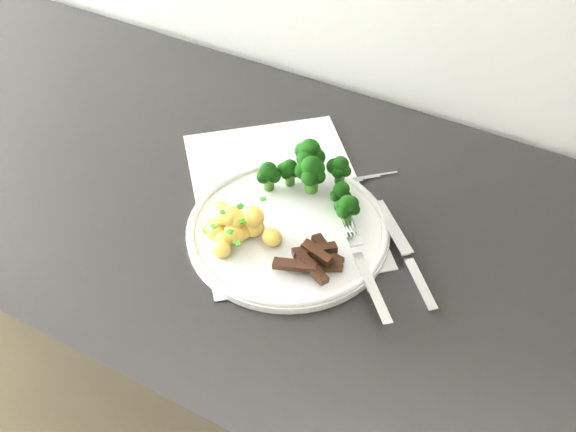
{
  "coord_description": "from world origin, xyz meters",
  "views": [
    {
      "loc": [
        0.24,
        1.15,
        1.48
      ],
      "look_at": [
        -0.04,
        1.66,
        0.9
      ],
      "focal_mm": 42.44,
      "sensor_mm": 36.0,
      "label": 1
    }
  ],
  "objects_px": {
    "counter": "(299,404)",
    "broccoli": "(314,173)",
    "potatoes": "(235,225)",
    "fork": "(365,270)",
    "knife": "(411,266)",
    "plate": "(288,229)",
    "recipe_paper": "(280,196)",
    "beef_strips": "(315,258)"
  },
  "relations": [
    {
      "from": "broccoli",
      "to": "fork",
      "type": "bearing_deg",
      "value": -39.58
    },
    {
      "from": "potatoes",
      "to": "fork",
      "type": "distance_m",
      "value": 0.17
    },
    {
      "from": "counter",
      "to": "plate",
      "type": "relative_size",
      "value": 9.22
    },
    {
      "from": "plate",
      "to": "potatoes",
      "type": "bearing_deg",
      "value": -142.02
    },
    {
      "from": "counter",
      "to": "potatoes",
      "type": "height_order",
      "value": "potatoes"
    },
    {
      "from": "recipe_paper",
      "to": "potatoes",
      "type": "distance_m",
      "value": 0.1
    },
    {
      "from": "recipe_paper",
      "to": "potatoes",
      "type": "xyz_separation_m",
      "value": [
        -0.01,
        -0.09,
        0.02
      ]
    },
    {
      "from": "recipe_paper",
      "to": "knife",
      "type": "xyz_separation_m",
      "value": [
        0.2,
        -0.04,
        0.01
      ]
    },
    {
      "from": "potatoes",
      "to": "beef_strips",
      "type": "height_order",
      "value": "potatoes"
    },
    {
      "from": "counter",
      "to": "recipe_paper",
      "type": "relative_size",
      "value": 6.16
    },
    {
      "from": "fork",
      "to": "plate",
      "type": "bearing_deg",
      "value": 168.36
    },
    {
      "from": "plate",
      "to": "fork",
      "type": "height_order",
      "value": "fork"
    },
    {
      "from": "recipe_paper",
      "to": "plate",
      "type": "height_order",
      "value": "plate"
    },
    {
      "from": "recipe_paper",
      "to": "fork",
      "type": "xyz_separation_m",
      "value": [
        0.16,
        -0.08,
        0.02
      ]
    },
    {
      "from": "broccoli",
      "to": "knife",
      "type": "xyz_separation_m",
      "value": [
        0.16,
        -0.06,
        -0.04
      ]
    },
    {
      "from": "broccoli",
      "to": "recipe_paper",
      "type": "bearing_deg",
      "value": -153.76
    },
    {
      "from": "plate",
      "to": "broccoli",
      "type": "xyz_separation_m",
      "value": [
        -0.0,
        0.07,
        0.04
      ]
    },
    {
      "from": "plate",
      "to": "knife",
      "type": "distance_m",
      "value": 0.16
    },
    {
      "from": "counter",
      "to": "broccoli",
      "type": "bearing_deg",
      "value": 102.7
    },
    {
      "from": "recipe_paper",
      "to": "plate",
      "type": "xyz_separation_m",
      "value": [
        0.04,
        -0.05,
        0.01
      ]
    },
    {
      "from": "counter",
      "to": "fork",
      "type": "xyz_separation_m",
      "value": [
        0.1,
        -0.04,
        0.45
      ]
    },
    {
      "from": "knife",
      "to": "plate",
      "type": "bearing_deg",
      "value": -174.2
    },
    {
      "from": "broccoli",
      "to": "knife",
      "type": "distance_m",
      "value": 0.17
    },
    {
      "from": "counter",
      "to": "fork",
      "type": "height_order",
      "value": "fork"
    },
    {
      "from": "plate",
      "to": "counter",
      "type": "bearing_deg",
      "value": 64.29
    },
    {
      "from": "plate",
      "to": "beef_strips",
      "type": "relative_size",
      "value": 3.27
    },
    {
      "from": "plate",
      "to": "fork",
      "type": "bearing_deg",
      "value": -11.64
    },
    {
      "from": "recipe_paper",
      "to": "beef_strips",
      "type": "distance_m",
      "value": 0.13
    },
    {
      "from": "counter",
      "to": "beef_strips",
      "type": "relative_size",
      "value": 30.16
    },
    {
      "from": "beef_strips",
      "to": "knife",
      "type": "relative_size",
      "value": 0.56
    },
    {
      "from": "counter",
      "to": "broccoli",
      "type": "xyz_separation_m",
      "value": [
        -0.01,
        0.05,
        0.48
      ]
    },
    {
      "from": "counter",
      "to": "recipe_paper",
      "type": "bearing_deg",
      "value": 147.83
    },
    {
      "from": "knife",
      "to": "fork",
      "type": "bearing_deg",
      "value": -136.26
    },
    {
      "from": "recipe_paper",
      "to": "broccoli",
      "type": "height_order",
      "value": "broccoli"
    },
    {
      "from": "recipe_paper",
      "to": "beef_strips",
      "type": "relative_size",
      "value": 4.89
    },
    {
      "from": "beef_strips",
      "to": "broccoli",
      "type": "bearing_deg",
      "value": 118.05
    },
    {
      "from": "plate",
      "to": "knife",
      "type": "height_order",
      "value": "knife"
    },
    {
      "from": "fork",
      "to": "knife",
      "type": "height_order",
      "value": "fork"
    },
    {
      "from": "fork",
      "to": "potatoes",
      "type": "bearing_deg",
      "value": -174.35
    },
    {
      "from": "potatoes",
      "to": "beef_strips",
      "type": "bearing_deg",
      "value": 2.29
    },
    {
      "from": "broccoli",
      "to": "beef_strips",
      "type": "bearing_deg",
      "value": -61.95
    },
    {
      "from": "fork",
      "to": "knife",
      "type": "distance_m",
      "value": 0.06
    }
  ]
}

